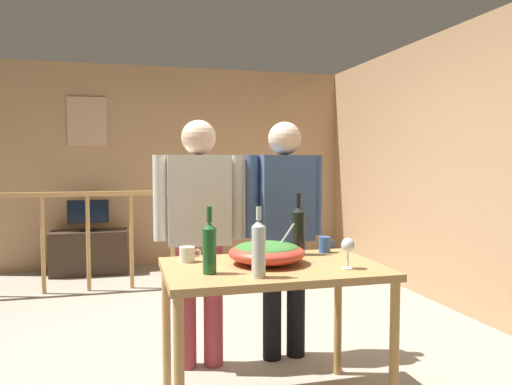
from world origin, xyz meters
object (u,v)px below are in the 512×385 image
(mug_white, at_px, (188,254))
(wine_bottle_dark, at_px, (298,229))
(framed_picture, at_px, (87,121))
(serving_table, at_px, (272,282))
(wine_glass, at_px, (348,247))
(person_standing_right, at_px, (284,220))
(salad_bowl, at_px, (267,252))
(flat_screen_tv, at_px, (88,212))
(mug_blue, at_px, (325,245))
(stair_railing, at_px, (130,227))
(wine_bottle_green, at_px, (209,247))
(tv_console, at_px, (89,252))
(person_standing_left, at_px, (199,222))

(mug_white, bearing_deg, wine_bottle_dark, 3.78)
(framed_picture, xyz_separation_m, serving_table, (1.21, -4.07, -1.16))
(wine_glass, bearing_deg, person_standing_right, 93.98)
(salad_bowl, bearing_deg, mug_white, 159.13)
(wine_glass, height_order, wine_bottle_dark, wine_bottle_dark)
(wine_bottle_dark, bearing_deg, flat_screen_tv, 112.36)
(flat_screen_tv, distance_m, mug_blue, 3.84)
(wine_bottle_dark, bearing_deg, stair_railing, 109.68)
(stair_railing, xyz_separation_m, salad_bowl, (0.70, -2.89, 0.21))
(mug_white, bearing_deg, serving_table, -25.28)
(framed_picture, xyz_separation_m, wine_bottle_green, (0.85, -4.18, -0.93))
(flat_screen_tv, height_order, wine_bottle_dark, wine_bottle_dark)
(tv_console, xyz_separation_m, serving_table, (1.20, -3.78, 0.46))
(framed_picture, distance_m, mug_blue, 4.26)
(framed_picture, bearing_deg, mug_blue, -66.68)
(mug_blue, xyz_separation_m, person_standing_right, (-0.13, 0.42, 0.11))
(framed_picture, height_order, wine_bottle_green, framed_picture)
(tv_console, relative_size, mug_blue, 8.35)
(salad_bowl, xyz_separation_m, person_standing_left, (-0.28, 0.65, 0.10))
(tv_console, bearing_deg, stair_railing, -60.45)
(mug_blue, bearing_deg, framed_picture, 113.32)
(serving_table, relative_size, wine_bottle_green, 3.45)
(flat_screen_tv, bearing_deg, mug_white, -77.83)
(flat_screen_tv, height_order, wine_bottle_green, wine_bottle_green)
(framed_picture, relative_size, wine_bottle_dark, 1.64)
(flat_screen_tv, distance_m, wine_bottle_green, 3.96)
(salad_bowl, xyz_separation_m, wine_bottle_dark, (0.26, 0.20, 0.09))
(serving_table, height_order, wine_bottle_dark, wine_bottle_dark)
(wine_bottle_green, relative_size, mug_blue, 3.16)
(framed_picture, xyz_separation_m, wine_bottle_dark, (1.45, -3.82, -0.91))
(tv_console, height_order, wine_glass, wine_glass)
(mug_blue, relative_size, person_standing_left, 0.07)
(wine_bottle_green, bearing_deg, serving_table, 17.30)
(mug_blue, bearing_deg, stair_railing, 113.28)
(mug_blue, bearing_deg, serving_table, -146.98)
(tv_console, height_order, mug_blue, mug_blue)
(wine_bottle_green, height_order, person_standing_left, person_standing_left)
(stair_railing, bearing_deg, salad_bowl, -76.32)
(serving_table, relative_size, person_standing_left, 0.71)
(wine_glass, bearing_deg, serving_table, 152.56)
(wine_bottle_green, distance_m, person_standing_right, 1.05)
(wine_bottle_green, xyz_separation_m, mug_blue, (0.79, 0.39, -0.09))
(framed_picture, distance_m, tv_console, 1.64)
(wine_bottle_green, relative_size, person_standing_left, 0.21)
(wine_bottle_dark, height_order, person_standing_left, person_standing_left)
(framed_picture, xyz_separation_m, mug_white, (0.78, -3.86, -1.02))
(salad_bowl, height_order, mug_blue, salad_bowl)
(tv_console, bearing_deg, person_standing_right, -64.09)
(flat_screen_tv, height_order, person_standing_right, person_standing_right)
(framed_picture, xyz_separation_m, person_standing_left, (0.92, -3.37, -0.90))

